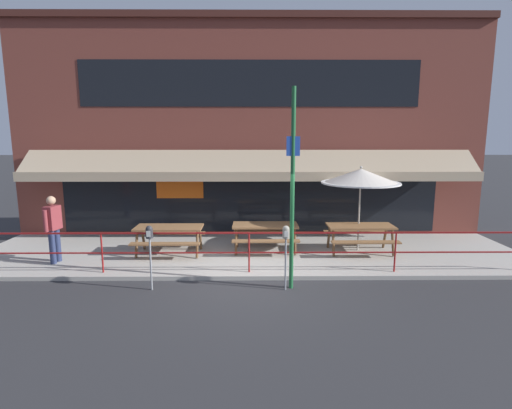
{
  "coord_description": "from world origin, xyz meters",
  "views": [
    {
      "loc": [
        0.09,
        -8.75,
        3.3
      ],
      "look_at": [
        0.17,
        1.6,
        1.5
      ],
      "focal_mm": 28.0,
      "sensor_mm": 36.0,
      "label": 1
    }
  ],
  "objects_px": {
    "patio_umbrella_right": "(361,177)",
    "street_sign_pole": "(292,189)",
    "picnic_table_left": "(169,232)",
    "parking_meter_near": "(150,238)",
    "pedestrian_walking": "(53,226)",
    "parking_meter_far": "(286,238)",
    "picnic_table_centre": "(265,230)",
    "picnic_table_right": "(360,231)"
  },
  "relations": [
    {
      "from": "picnic_table_right",
      "to": "picnic_table_centre",
      "type": "bearing_deg",
      "value": 177.06
    },
    {
      "from": "pedestrian_walking",
      "to": "patio_umbrella_right",
      "type": "bearing_deg",
      "value": 7.37
    },
    {
      "from": "picnic_table_left",
      "to": "picnic_table_right",
      "type": "height_order",
      "value": "same"
    },
    {
      "from": "picnic_table_right",
      "to": "picnic_table_left",
      "type": "bearing_deg",
      "value": -178.69
    },
    {
      "from": "patio_umbrella_right",
      "to": "parking_meter_far",
      "type": "distance_m",
      "value": 3.65
    },
    {
      "from": "parking_meter_near",
      "to": "street_sign_pole",
      "type": "distance_m",
      "value": 3.2
    },
    {
      "from": "picnic_table_centre",
      "to": "parking_meter_near",
      "type": "relative_size",
      "value": 1.27
    },
    {
      "from": "picnic_table_centre",
      "to": "picnic_table_right",
      "type": "xyz_separation_m",
      "value": [
        2.62,
        -0.13,
        0.0
      ]
    },
    {
      "from": "picnic_table_centre",
      "to": "street_sign_pole",
      "type": "xyz_separation_m",
      "value": [
        0.49,
        -2.5,
        1.49
      ]
    },
    {
      "from": "picnic_table_left",
      "to": "street_sign_pole",
      "type": "xyz_separation_m",
      "value": [
        3.11,
        -2.24,
        1.49
      ]
    },
    {
      "from": "pedestrian_walking",
      "to": "parking_meter_far",
      "type": "distance_m",
      "value": 5.96
    },
    {
      "from": "picnic_table_centre",
      "to": "pedestrian_walking",
      "type": "bearing_deg",
      "value": -169.82
    },
    {
      "from": "picnic_table_centre",
      "to": "parking_meter_far",
      "type": "distance_m",
      "value": 2.67
    },
    {
      "from": "picnic_table_centre",
      "to": "picnic_table_right",
      "type": "relative_size",
      "value": 1.0
    },
    {
      "from": "picnic_table_centre",
      "to": "parking_meter_near",
      "type": "bearing_deg",
      "value": -134.48
    },
    {
      "from": "pedestrian_walking",
      "to": "street_sign_pole",
      "type": "relative_size",
      "value": 0.4
    },
    {
      "from": "parking_meter_far",
      "to": "picnic_table_left",
      "type": "bearing_deg",
      "value": 141.67
    },
    {
      "from": "patio_umbrella_right",
      "to": "street_sign_pole",
      "type": "bearing_deg",
      "value": -129.66
    },
    {
      "from": "picnic_table_left",
      "to": "patio_umbrella_right",
      "type": "height_order",
      "value": "patio_umbrella_right"
    },
    {
      "from": "patio_umbrella_right",
      "to": "street_sign_pole",
      "type": "height_order",
      "value": "street_sign_pole"
    },
    {
      "from": "picnic_table_centre",
      "to": "patio_umbrella_right",
      "type": "height_order",
      "value": "patio_umbrella_right"
    },
    {
      "from": "picnic_table_centre",
      "to": "parking_meter_far",
      "type": "height_order",
      "value": "parking_meter_far"
    },
    {
      "from": "picnic_table_centre",
      "to": "parking_meter_far",
      "type": "xyz_separation_m",
      "value": [
        0.36,
        -2.6,
        0.44
      ]
    },
    {
      "from": "picnic_table_centre",
      "to": "patio_umbrella_right",
      "type": "distance_m",
      "value": 3.0
    },
    {
      "from": "street_sign_pole",
      "to": "parking_meter_near",
      "type": "bearing_deg",
      "value": -178.44
    },
    {
      "from": "picnic_table_left",
      "to": "patio_umbrella_right",
      "type": "relative_size",
      "value": 0.76
    },
    {
      "from": "parking_meter_far",
      "to": "picnic_table_right",
      "type": "bearing_deg",
      "value": 47.54
    },
    {
      "from": "picnic_table_left",
      "to": "street_sign_pole",
      "type": "relative_size",
      "value": 0.42
    },
    {
      "from": "patio_umbrella_right",
      "to": "parking_meter_far",
      "type": "relative_size",
      "value": 1.67
    },
    {
      "from": "street_sign_pole",
      "to": "picnic_table_left",
      "type": "bearing_deg",
      "value": 144.16
    },
    {
      "from": "parking_meter_far",
      "to": "patio_umbrella_right",
      "type": "bearing_deg",
      "value": 49.78
    },
    {
      "from": "picnic_table_left",
      "to": "parking_meter_near",
      "type": "height_order",
      "value": "parking_meter_near"
    },
    {
      "from": "patio_umbrella_right",
      "to": "street_sign_pole",
      "type": "xyz_separation_m",
      "value": [
        -2.13,
        -2.57,
        0.01
      ]
    },
    {
      "from": "parking_meter_far",
      "to": "street_sign_pole",
      "type": "distance_m",
      "value": 1.06
    },
    {
      "from": "picnic_table_centre",
      "to": "parking_meter_near",
      "type": "xyz_separation_m",
      "value": [
        -2.53,
        -2.58,
        0.44
      ]
    },
    {
      "from": "pedestrian_walking",
      "to": "picnic_table_right",
      "type": "bearing_deg",
      "value": 5.93
    },
    {
      "from": "picnic_table_right",
      "to": "pedestrian_walking",
      "type": "xyz_separation_m",
      "value": [
        -7.98,
        -0.83,
        0.35
      ]
    },
    {
      "from": "picnic_table_right",
      "to": "patio_umbrella_right",
      "type": "relative_size",
      "value": 0.76
    },
    {
      "from": "picnic_table_left",
      "to": "parking_meter_far",
      "type": "relative_size",
      "value": 1.27
    },
    {
      "from": "picnic_table_left",
      "to": "pedestrian_walking",
      "type": "distance_m",
      "value": 2.86
    },
    {
      "from": "patio_umbrella_right",
      "to": "pedestrian_walking",
      "type": "distance_m",
      "value": 8.13
    },
    {
      "from": "parking_meter_near",
      "to": "pedestrian_walking",
      "type": "bearing_deg",
      "value": 150.32
    }
  ]
}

